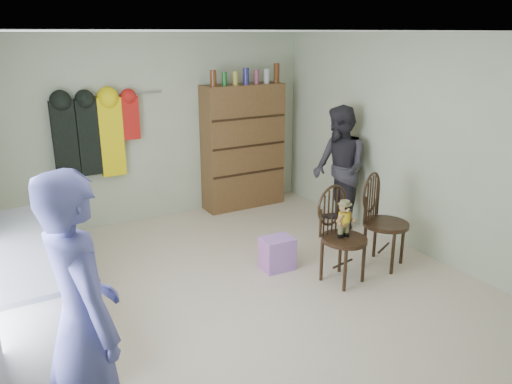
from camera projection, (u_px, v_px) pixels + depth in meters
ground_plane at (245, 290)px, 5.06m from camera, size 5.00×5.00×0.00m
room_walls at (218, 128)px, 5.01m from camera, size 5.00×5.00×5.00m
counter at (31, 298)px, 3.98m from camera, size 0.64×1.86×0.94m
chair_front at (341, 228)px, 5.11m from camera, size 0.53×0.53×1.01m
chair_far at (381, 217)px, 5.47m from camera, size 0.62×0.62×1.05m
striped_bag at (277, 253)px, 5.47m from camera, size 0.36×0.28×0.36m
person_left at (83, 322)px, 2.84m from camera, size 0.55×0.73×1.83m
person_right at (339, 169)px, 6.44m from camera, size 0.79×0.92×1.62m
dresser at (243, 146)px, 7.27m from camera, size 1.20×0.39×2.08m
coat_rack at (94, 136)px, 6.24m from camera, size 1.42×0.12×1.09m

